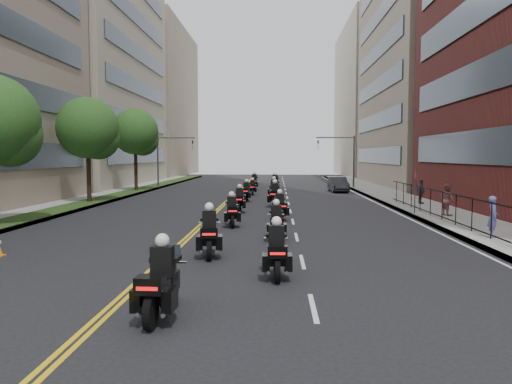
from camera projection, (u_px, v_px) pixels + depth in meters
ground at (176, 306)px, 11.65m from camera, size 160.00×160.00×0.00m
sidewalk_right at (410, 203)px, 36.05m from camera, size 4.00×90.00×0.15m
sidewalk_left at (84, 202)px, 37.06m from camera, size 4.00×90.00×0.15m
grass_strip at (95, 200)px, 37.02m from camera, size 2.00×90.00×0.04m
building_right_tan at (443, 56)px, 57.47m from camera, size 15.11×28.00×30.00m
building_right_far at (386, 101)px, 87.51m from camera, size 15.00×28.00×26.00m
building_left_mid at (73, 41)px, 59.15m from camera, size 16.11×28.00×34.00m
building_left_far at (141, 102)px, 89.34m from camera, size 16.00×28.00×26.00m
iron_fence at (464, 212)px, 23.08m from camera, size 0.05×28.00×1.50m
street_trees at (57, 129)px, 30.28m from camera, size 4.40×38.40×7.98m
traffic_signal_right at (345, 154)px, 52.83m from camera, size 4.09×0.20×5.60m
traffic_signal_left at (167, 154)px, 53.63m from camera, size 4.09×0.20×5.60m
motorcycle_0 at (161, 285)px, 10.78m from camera, size 0.58×2.47×1.82m
motorcycle_1 at (277, 253)px, 14.42m from camera, size 0.55×2.37×1.75m
motorcycle_2 at (209, 235)px, 17.39m from camera, size 0.75×2.53×1.87m
motorcycle_3 at (276, 224)px, 20.78m from camera, size 0.53×2.30×1.70m
motorcycle_4 at (232, 213)px, 24.71m from camera, size 0.71×2.34×1.73m
motorcycle_5 at (280, 208)px, 27.23m from camera, size 0.69×2.26×1.67m
motorcycle_6 at (239, 201)px, 30.88m from camera, size 0.55×2.36×1.74m
motorcycle_7 at (275, 196)px, 34.22m from camera, size 0.65×2.54×1.87m
motorcycle_8 at (246, 193)px, 38.05m from camera, size 0.54×2.32×1.71m
motorcycle_9 at (274, 189)px, 41.13m from camera, size 0.64×2.43×1.79m
motorcycle_10 at (253, 188)px, 44.18m from camera, size 0.48×2.08×1.54m
motorcycle_11 at (275, 184)px, 47.92m from camera, size 0.64×2.54×1.87m
motorcycle_12 at (254, 182)px, 51.26m from camera, size 0.58×2.51×1.85m
motorcycle_13 at (275, 181)px, 54.64m from camera, size 0.69×2.26×1.68m
parked_sedan at (338, 185)px, 47.89m from camera, size 1.70×4.40×1.43m
pedestrian_a at (493, 217)px, 20.39m from camera, size 0.57×0.71×1.71m
pedestrian_b at (447, 199)px, 27.93m from camera, size 0.90×1.03×1.80m
pedestrian_c at (421, 192)px, 34.60m from camera, size 0.61×1.06×1.69m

